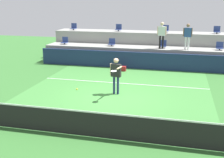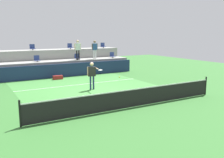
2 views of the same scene
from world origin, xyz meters
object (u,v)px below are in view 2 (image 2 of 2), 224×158
(stadium_chair_upper_far_right, at_px, (103,46))
(equipment_bag, at_px, (58,77))
(spectator_in_grey, at_px, (95,48))
(stadium_chair_upper_right, at_px, (70,47))
(stadium_chair_lower_right, at_px, (77,57))
(stadium_chair_lower_far_right, at_px, (112,55))
(tennis_player, at_px, (92,73))
(stadium_chair_upper_left, at_px, (32,48))
(spectator_leaning_on_rail, at_px, (78,48))
(tennis_ball, at_px, (119,77))
(stadium_chair_lower_left, at_px, (37,59))

(stadium_chair_upper_far_right, xyz_separation_m, equipment_bag, (-6.07, -3.88, -2.16))
(spectator_in_grey, xyz_separation_m, equipment_bag, (-4.07, -1.69, -2.11))
(stadium_chair_upper_right, distance_m, spectator_in_grey, 2.67)
(stadium_chair_lower_right, bearing_deg, stadium_chair_lower_far_right, 0.00)
(stadium_chair_lower_far_right, bearing_deg, stadium_chair_upper_right, 153.45)
(stadium_chair_upper_right, distance_m, equipment_bag, 5.11)
(tennis_player, bearing_deg, spectator_in_grey, 62.54)
(stadium_chair_upper_left, height_order, spectator_leaning_on_rail, spectator_leaning_on_rail)
(stadium_chair_upper_right, bearing_deg, tennis_player, -101.63)
(stadium_chair_upper_right, distance_m, tennis_ball, 12.73)
(equipment_bag, bearing_deg, stadium_chair_lower_far_right, 18.70)
(stadium_chair_lower_left, xyz_separation_m, tennis_player, (1.83, -6.70, -0.38))
(stadium_chair_upper_left, height_order, stadium_chair_upper_right, same)
(stadium_chair_lower_far_right, distance_m, stadium_chair_upper_left, 7.37)
(spectator_leaning_on_rail, bearing_deg, stadium_chair_lower_far_right, 5.90)
(spectator_leaning_on_rail, distance_m, tennis_ball, 10.57)
(spectator_leaning_on_rail, bearing_deg, stadium_chair_upper_left, 147.15)
(stadium_chair_upper_far_right, bearing_deg, equipment_bag, -147.45)
(spectator_in_grey, bearing_deg, tennis_ball, -109.84)
(stadium_chair_upper_right, bearing_deg, stadium_chair_lower_left, -153.31)
(stadium_chair_upper_right, height_order, equipment_bag, stadium_chair_upper_right)
(stadium_chair_upper_right, height_order, tennis_ball, stadium_chair_upper_right)
(stadium_chair_upper_far_right, distance_m, tennis_ball, 13.79)
(stadium_chair_upper_far_right, bearing_deg, stadium_chair_lower_left, -165.81)
(stadium_chair_upper_left, distance_m, spectator_leaning_on_rail, 4.03)
(stadium_chair_lower_left, height_order, stadium_chair_lower_right, same)
(stadium_chair_lower_left, relative_size, tennis_player, 0.30)
(stadium_chair_upper_left, xyz_separation_m, tennis_player, (1.74, -8.50, -1.23))
(tennis_player, bearing_deg, stadium_chair_lower_far_right, 51.38)
(spectator_in_grey, distance_m, equipment_bag, 4.88)
(spectator_in_grey, bearing_deg, stadium_chair_lower_far_right, 10.51)
(stadium_chair_upper_far_right, bearing_deg, tennis_player, -121.89)
(stadium_chair_upper_right, relative_size, tennis_ball, 7.65)
(tennis_player, relative_size, tennis_ball, 25.88)
(stadium_chair_upper_left, bearing_deg, stadium_chair_lower_left, -92.77)
(stadium_chair_upper_left, relative_size, tennis_player, 0.30)
(stadium_chair_upper_left, height_order, tennis_player, stadium_chair_upper_left)
(tennis_player, bearing_deg, spectator_leaning_on_rail, 75.46)
(tennis_player, distance_m, equipment_bag, 4.78)
(stadium_chair_upper_far_right, bearing_deg, spectator_leaning_on_rail, -149.12)
(stadium_chair_upper_far_right, distance_m, spectator_leaning_on_rail, 4.25)
(stadium_chair_lower_left, xyz_separation_m, stadium_chair_upper_right, (3.58, 1.80, 0.85))
(tennis_ball, bearing_deg, spectator_in_grey, 70.16)
(stadium_chair_lower_far_right, distance_m, stadium_chair_upper_far_right, 1.99)
(equipment_bag, bearing_deg, stadium_chair_lower_right, 39.57)
(tennis_player, distance_m, tennis_ball, 4.06)
(tennis_player, distance_m, spectator_leaning_on_rail, 6.64)
(stadium_chair_upper_far_right, distance_m, equipment_bag, 7.52)
(stadium_chair_lower_right, distance_m, stadium_chair_lower_far_right, 3.62)
(tennis_player, relative_size, equipment_bag, 2.32)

